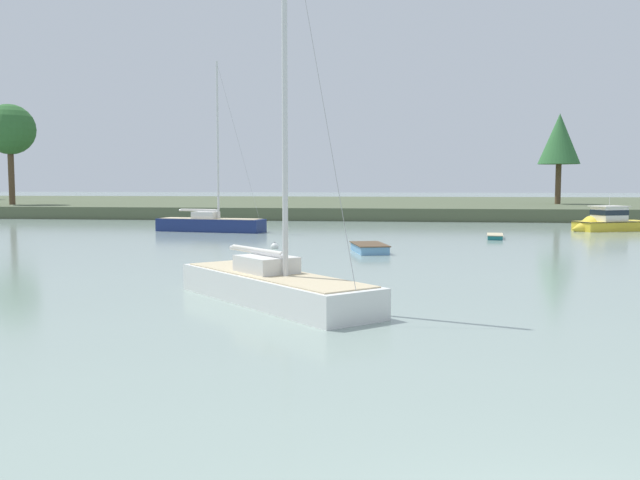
{
  "coord_description": "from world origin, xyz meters",
  "views": [
    {
      "loc": [
        -1.88,
        -6.44,
        3.8
      ],
      "look_at": [
        -6.21,
        27.5,
        0.92
      ],
      "focal_mm": 38.41,
      "sensor_mm": 36.0,
      "label": 1
    }
  ],
  "objects_px": {
    "sailboat_white": "(273,294)",
    "dinghy_teal": "(495,237)",
    "dinghy_skyblue": "(369,249)",
    "mooring_buoy_white": "(275,247)",
    "cruiser_yellow": "(605,225)",
    "sailboat_navy": "(211,228)"
  },
  "relations": [
    {
      "from": "sailboat_navy",
      "to": "dinghy_skyblue",
      "type": "xyz_separation_m",
      "value": [
        13.16,
        -14.38,
        -0.13
      ]
    },
    {
      "from": "cruiser_yellow",
      "to": "dinghy_teal",
      "type": "bearing_deg",
      "value": -136.81
    },
    {
      "from": "sailboat_white",
      "to": "dinghy_teal",
      "type": "bearing_deg",
      "value": 68.94
    },
    {
      "from": "cruiser_yellow",
      "to": "sailboat_white",
      "type": "bearing_deg",
      "value": -119.18
    },
    {
      "from": "sailboat_white",
      "to": "mooring_buoy_white",
      "type": "distance_m",
      "value": 18.08
    },
    {
      "from": "sailboat_white",
      "to": "mooring_buoy_white",
      "type": "bearing_deg",
      "value": 100.95
    },
    {
      "from": "cruiser_yellow",
      "to": "mooring_buoy_white",
      "type": "height_order",
      "value": "cruiser_yellow"
    },
    {
      "from": "sailboat_navy",
      "to": "cruiser_yellow",
      "type": "distance_m",
      "value": 31.02
    },
    {
      "from": "sailboat_navy",
      "to": "dinghy_teal",
      "type": "relative_size",
      "value": 5.0
    },
    {
      "from": "sailboat_white",
      "to": "mooring_buoy_white",
      "type": "relative_size",
      "value": 26.73
    },
    {
      "from": "sailboat_white",
      "to": "mooring_buoy_white",
      "type": "height_order",
      "value": "sailboat_white"
    },
    {
      "from": "cruiser_yellow",
      "to": "dinghy_skyblue",
      "type": "bearing_deg",
      "value": -132.56
    },
    {
      "from": "mooring_buoy_white",
      "to": "sailboat_white",
      "type": "bearing_deg",
      "value": -79.05
    },
    {
      "from": "sailboat_white",
      "to": "dinghy_teal",
      "type": "relative_size",
      "value": 4.9
    },
    {
      "from": "cruiser_yellow",
      "to": "dinghy_skyblue",
      "type": "height_order",
      "value": "cruiser_yellow"
    },
    {
      "from": "dinghy_skyblue",
      "to": "dinghy_teal",
      "type": "bearing_deg",
      "value": 51.78
    },
    {
      "from": "dinghy_teal",
      "to": "dinghy_skyblue",
      "type": "distance_m",
      "value": 12.85
    },
    {
      "from": "sailboat_white",
      "to": "dinghy_teal",
      "type": "distance_m",
      "value": 28.12
    },
    {
      "from": "sailboat_white",
      "to": "dinghy_teal",
      "type": "xyz_separation_m",
      "value": [
        10.1,
        26.24,
        -0.16
      ]
    },
    {
      "from": "cruiser_yellow",
      "to": "sailboat_white",
      "type": "distance_m",
      "value": 40.32
    },
    {
      "from": "sailboat_white",
      "to": "dinghy_skyblue",
      "type": "xyz_separation_m",
      "value": [
        2.15,
        16.14,
        -0.12
      ]
    },
    {
      "from": "cruiser_yellow",
      "to": "dinghy_teal",
      "type": "distance_m",
      "value": 13.11
    }
  ]
}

